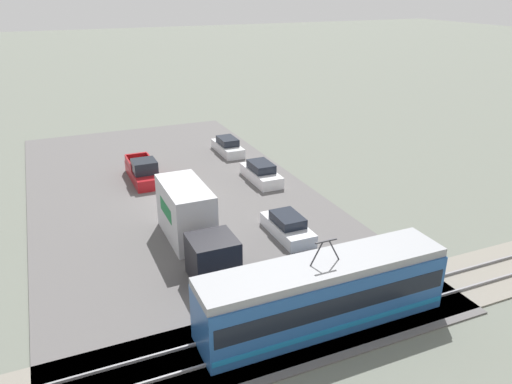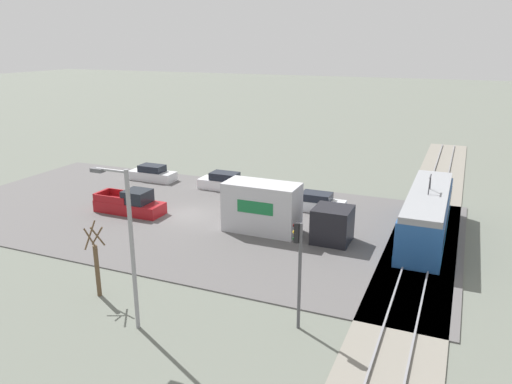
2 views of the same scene
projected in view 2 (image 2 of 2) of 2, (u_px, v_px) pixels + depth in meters
ground_plane at (187, 215)px, 39.22m from camera, size 320.00×320.00×0.00m
road_surface at (187, 215)px, 39.21m from camera, size 20.68×40.56×0.08m
rail_bed at (421, 250)px, 32.63m from camera, size 73.92×4.40×0.22m
light_rail_tram at (427, 215)px, 34.34m from camera, size 12.04×2.76×4.36m
box_truck at (278, 211)px, 34.87m from camera, size 2.50×9.04×3.54m
pickup_truck at (131, 204)px, 39.30m from camera, size 2.00×5.63×1.93m
sedan_car_0 at (316, 203)px, 40.05m from camera, size 1.83×4.55×1.41m
sedan_car_1 at (225, 182)px, 45.60m from camera, size 1.84×4.77×1.57m
sedan_car_2 at (152, 174)px, 48.60m from camera, size 1.76×4.61×1.50m
traffic_light_pole at (298, 261)px, 22.87m from camera, size 0.28×0.47×5.34m
street_tree at (97, 263)px, 26.32m from camera, size 0.99×0.82×4.14m
street_lamp_near_crossing at (128, 239)px, 22.64m from camera, size 0.36×1.95×7.81m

